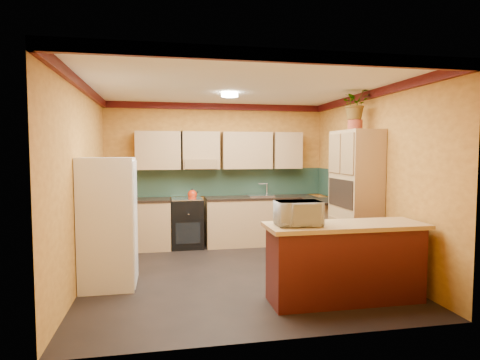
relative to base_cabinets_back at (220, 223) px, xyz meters
name	(u,v)px	position (x,y,z in m)	size (l,w,h in m)	color
room_shell	(235,131)	(0.01, -1.52, 1.65)	(4.24, 4.24, 2.72)	black
base_cabinets_back	(220,223)	(0.00, 0.00, 0.00)	(3.65, 0.60, 0.88)	tan
countertop_back	(220,198)	(0.00, 0.00, 0.46)	(3.65, 0.62, 0.04)	black
stove	(187,223)	(-0.62, 0.00, 0.02)	(0.58, 0.58, 0.91)	black
kettle	(192,194)	(-0.53, -0.05, 0.56)	(0.17, 0.17, 0.18)	#B3280B
sink	(260,196)	(0.77, 0.00, 0.50)	(0.48, 0.40, 0.03)	silver
base_cabinets_right	(325,227)	(1.79, -0.76, 0.00)	(0.60, 0.80, 0.88)	tan
countertop_right	(326,201)	(1.79, -0.76, 0.46)	(0.62, 0.80, 0.04)	black
fridge	(108,223)	(-1.76, -2.01, 0.41)	(0.68, 0.66, 1.70)	white
pantry	(355,199)	(1.84, -1.77, 0.61)	(0.48, 0.90, 2.10)	tan
fern_pot	(355,125)	(1.84, -1.72, 1.74)	(0.22, 0.22, 0.16)	brown
fern	(355,104)	(1.84, -1.72, 2.06)	(0.43, 0.38, 0.48)	tan
breakfast_bar	(345,264)	(1.06, -3.08, 0.00)	(1.80, 0.55, 0.88)	#4A1111
bar_top	(346,226)	(1.06, -3.08, 0.47)	(1.90, 0.65, 0.05)	tan
microwave	(298,213)	(0.47, -3.08, 0.63)	(0.51, 0.34, 0.28)	white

